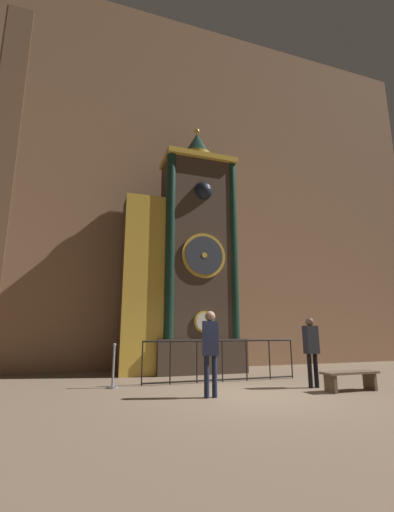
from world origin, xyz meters
The scene contains 8 objects.
ground_plane centered at (0.00, 0.00, 0.00)m, with size 28.00×28.00×0.00m, color #75604C.
cathedral_back_wall centered at (-0.09, 5.68, 7.63)m, with size 24.00×0.32×15.28m.
clock_tower centered at (-0.19, 4.32, 3.78)m, with size 4.21×1.79×9.16m.
railing_fence centered at (0.22, 2.03, 0.63)m, with size 4.51×0.05×1.12m.
visitor_near centered at (-0.90, 0.02, 1.09)m, with size 0.39×0.30×1.80m.
visitor_far centered at (1.97, 0.39, 1.02)m, with size 0.35×0.23×1.70m.
stanchion_post centered at (-2.75, 1.96, 0.35)m, with size 0.28×0.28×1.07m.
visitor_bench centered at (2.48, -0.29, 0.32)m, with size 1.42×0.40×0.44m.
Camera 1 is at (-3.63, -7.12, 1.39)m, focal length 24.00 mm.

